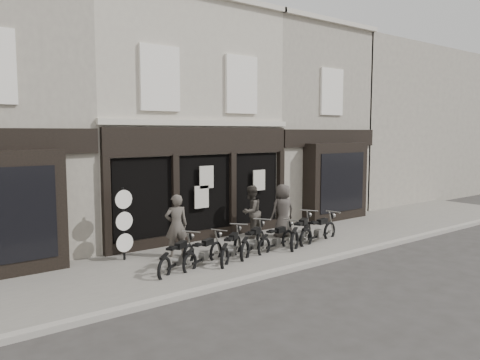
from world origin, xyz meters
TOP-DOWN VIEW (x-y plane):
  - ground_plane at (0.00, 0.00)m, footprint 90.00×90.00m
  - pavement at (0.00, 0.90)m, footprint 30.00×4.20m
  - kerb at (0.00, -1.25)m, footprint 30.00×0.25m
  - central_building at (0.00, 5.95)m, footprint 7.30×6.22m
  - neighbour_right at (6.35, 5.90)m, footprint 5.60×6.73m
  - filler_right at (14.50, 6.00)m, footprint 11.00×6.00m
  - motorcycle_0 at (-2.53, 0.43)m, footprint 1.81×1.33m
  - motorcycle_1 at (-1.71, 0.40)m, footprint 1.83×1.05m
  - motorcycle_2 at (-0.81, 0.33)m, footprint 1.75×1.49m
  - motorcycle_3 at (0.12, 0.49)m, footprint 1.89×1.36m
  - motorcycle_4 at (0.99, 0.39)m, footprint 1.92×0.78m
  - motorcycle_5 at (2.06, 0.38)m, footprint 2.08×1.40m
  - motorcycle_6 at (2.81, 0.32)m, footprint 2.13×0.71m
  - man_left at (-1.88, 1.58)m, footprint 0.77×0.62m
  - man_centre at (1.37, 2.12)m, footprint 1.05×0.92m
  - man_right at (2.34, 1.56)m, footprint 0.97×0.71m
  - advert_sign_post at (-3.25, 2.14)m, footprint 0.54×0.34m

SIDE VIEW (x-z plane):
  - ground_plane at x=0.00m, z-range 0.00..0.00m
  - pavement at x=0.00m, z-range 0.00..0.12m
  - kerb at x=0.00m, z-range 0.00..0.13m
  - motorcycle_1 at x=-1.71m, z-range -0.10..0.84m
  - motorcycle_4 at x=0.99m, z-range -0.10..0.84m
  - motorcycle_0 at x=-2.53m, z-range -0.10..0.88m
  - motorcycle_2 at x=-0.81m, z-range -0.10..0.89m
  - motorcycle_3 at x=0.12m, z-range -0.10..0.91m
  - motorcycle_6 at x=2.81m, z-range -0.11..0.92m
  - motorcycle_5 at x=2.06m, z-range -0.11..0.99m
  - man_centre at x=1.37m, z-range 0.12..1.93m
  - man_left at x=-1.88m, z-range 0.12..1.96m
  - man_right at x=2.34m, z-range 0.12..1.96m
  - advert_sign_post at x=-3.25m, z-range -0.03..2.17m
  - neighbour_right at x=6.35m, z-range -0.13..8.21m
  - central_building at x=0.00m, z-range -0.09..8.25m
  - filler_right at x=14.50m, z-range 0.00..8.20m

